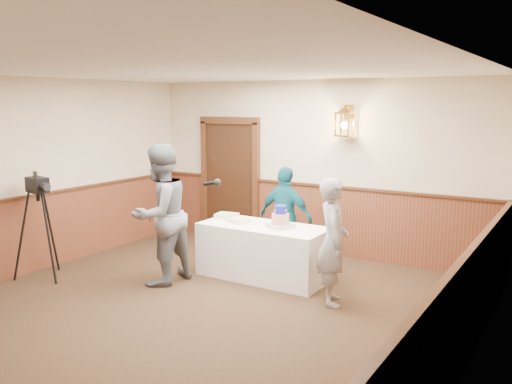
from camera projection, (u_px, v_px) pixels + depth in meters
ground at (175, 323)px, 6.08m from camera, size 7.00×7.00×0.00m
room_shell at (193, 183)px, 6.23m from camera, size 6.02×7.02×2.81m
display_table at (264, 251)px, 7.60m from camera, size 1.80×0.80×0.75m
tiered_cake at (280, 219)px, 7.38m from camera, size 0.38×0.38×0.31m
sheet_cake_yellow at (238, 220)px, 7.72m from camera, size 0.34×0.29×0.06m
sheet_cake_green at (227, 216)px, 8.00m from camera, size 0.34×0.29×0.07m
interviewer at (160, 215)px, 7.28m from camera, size 1.54×0.97×1.90m
baker at (333, 241)px, 6.54m from camera, size 0.61×0.68×1.56m
assistant_p at (286, 217)px, 8.04m from camera, size 0.91×0.43×1.51m
tv_camera_rig at (41, 233)px, 7.52m from camera, size 0.56×0.52×1.43m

